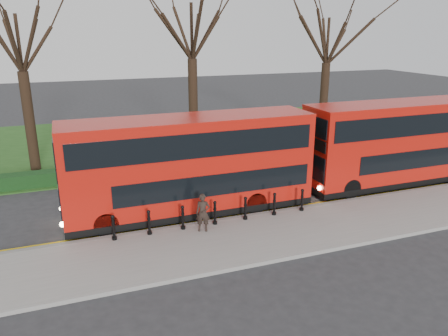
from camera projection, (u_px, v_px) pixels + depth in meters
name	position (u px, v px, depth m)	size (l,w,h in m)	color
ground	(215.00, 214.00, 20.17)	(120.00, 120.00, 0.00)	#28282B
pavement	(239.00, 240.00, 17.46)	(60.00, 4.00, 0.15)	gray
kerb	(222.00, 221.00, 19.25)	(60.00, 0.25, 0.16)	slate
grass_verge	(151.00, 140.00, 33.56)	(60.00, 18.00, 0.06)	#214A18
hedge	(177.00, 165.00, 26.12)	(60.00, 0.90, 0.80)	black
yellow_line_outer	(220.00, 219.00, 19.54)	(60.00, 0.10, 0.01)	yellow
yellow_line_inner	(218.00, 218.00, 19.72)	(60.00, 0.10, 0.01)	yellow
tree_left	(18.00, 37.00, 24.11)	(6.83, 6.83, 10.67)	black
tree_mid	(192.00, 25.00, 27.22)	(7.40, 7.40, 11.56)	black
tree_right	(328.00, 36.00, 30.74)	(6.80, 6.80, 10.63)	black
bollard_row	(215.00, 213.00, 18.61)	(8.62, 0.15, 1.00)	black
bus_lead	(190.00, 166.00, 19.65)	(11.24, 2.58, 4.47)	#B1140C
bus_rear	(403.00, 143.00, 23.67)	(11.25, 2.58, 4.48)	#B1140C
pedestrian	(203.00, 213.00, 17.88)	(0.59, 0.39, 1.61)	black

